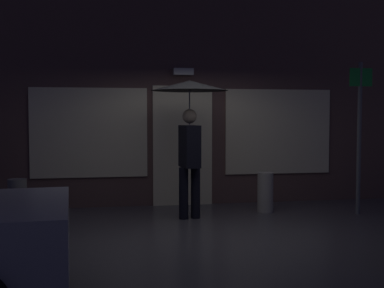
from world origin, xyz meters
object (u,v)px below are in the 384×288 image
object	(u,v)px
sidewalk_bollard	(265,192)
street_sign_post	(359,129)
person_with_umbrella	(190,110)
sidewalk_bollard_2	(17,199)

from	to	relation	value
sidewalk_bollard	street_sign_post	bearing A→B (deg)	-15.38
person_with_umbrella	sidewalk_bollard	size ratio (longest dim) A/B	3.24
street_sign_post	sidewalk_bollard_2	bearing A→B (deg)	173.84
person_with_umbrella	street_sign_post	world-z (taller)	street_sign_post
sidewalk_bollard	person_with_umbrella	bearing A→B (deg)	-166.80
person_with_umbrella	sidewalk_bollard	bearing A→B (deg)	95.15
street_sign_post	sidewalk_bollard	size ratio (longest dim) A/B	3.73
person_with_umbrella	sidewalk_bollard_2	size ratio (longest dim) A/B	3.49
sidewalk_bollard	sidewalk_bollard_2	bearing A→B (deg)	177.31
street_sign_post	sidewalk_bollard_2	xyz separation A→B (m)	(-5.61, 0.61, -1.12)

